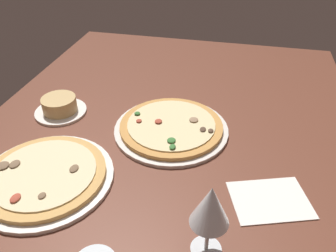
{
  "coord_description": "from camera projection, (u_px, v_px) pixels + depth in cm",
  "views": [
    {
      "loc": [
        -72.31,
        -17.18,
        61.19
      ],
      "look_at": [
        2.04,
        -0.49,
        7.0
      ],
      "focal_mm": 36.07,
      "sensor_mm": 36.0,
      "label": 1
    }
  ],
  "objects": [
    {
      "name": "pizza_main",
      "position": [
        171.0,
        127.0,
        0.96
      ],
      "size": [
        32.51,
        32.51,
        3.31
      ],
      "color": "silver",
      "rests_on": "dining_table"
    },
    {
      "name": "paper_menu",
      "position": [
        270.0,
        200.0,
        0.75
      ],
      "size": [
        17.44,
        20.17,
        0.3
      ],
      "primitive_type": "cube",
      "rotation": [
        0.0,
        0.0,
        0.33
      ],
      "color": "white",
      "rests_on": "dining_table"
    },
    {
      "name": "dining_table",
      "position": [
        165.0,
        144.0,
        0.95
      ],
      "size": [
        150.0,
        110.0,
        4.0
      ],
      "primitive_type": "cube",
      "color": "brown",
      "rests_on": "ground"
    },
    {
      "name": "ramekin_on_saucer",
      "position": [
        60.0,
        106.0,
        1.03
      ],
      "size": [
        15.66,
        15.66,
        5.22
      ],
      "color": "silver",
      "rests_on": "dining_table"
    },
    {
      "name": "pizza_side",
      "position": [
        45.0,
        176.0,
        0.8
      ],
      "size": [
        32.26,
        32.26,
        3.22
      ],
      "color": "silver",
      "rests_on": "dining_table"
    },
    {
      "name": "wine_glass_far",
      "position": [
        210.0,
        208.0,
        0.58
      ],
      "size": [
        7.18,
        7.18,
        16.84
      ],
      "color": "silver",
      "rests_on": "dining_table"
    }
  ]
}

